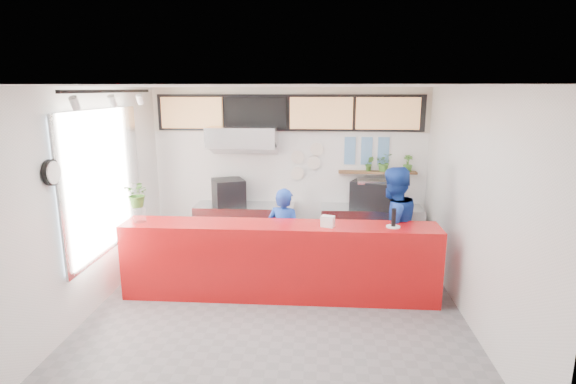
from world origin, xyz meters
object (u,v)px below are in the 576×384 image
at_px(panini_oven, 229,192).
at_px(staff_center, 284,236).
at_px(pepper_mill, 394,217).
at_px(service_counter, 280,261).
at_px(espresso_machine, 374,194).
at_px(staff_right, 392,228).

relative_size(panini_oven, staff_center, 0.35).
bearing_deg(pepper_mill, panini_oven, 145.61).
height_order(panini_oven, staff_center, staff_center).
xyz_separation_m(service_counter, espresso_machine, (1.54, 1.80, 0.59)).
xyz_separation_m(service_counter, staff_center, (0.03, 0.48, 0.21)).
height_order(staff_right, pepper_mill, staff_right).
relative_size(service_counter, espresso_machine, 6.02).
xyz_separation_m(panini_oven, pepper_mill, (2.67, -1.83, 0.10)).
relative_size(panini_oven, pepper_mill, 2.09).
distance_m(service_counter, panini_oven, 2.18).
bearing_deg(panini_oven, staff_center, -74.37).
height_order(espresso_machine, staff_center, staff_center).
distance_m(service_counter, espresso_machine, 2.44).
bearing_deg(espresso_machine, staff_right, -61.45).
relative_size(service_counter, staff_center, 2.97).
bearing_deg(service_counter, panini_oven, 121.20).
relative_size(service_counter, panini_oven, 8.57).
distance_m(service_counter, staff_center, 0.53).
bearing_deg(pepper_mill, staff_center, 161.81).
height_order(espresso_machine, staff_right, staff_right).
relative_size(espresso_machine, pepper_mill, 2.98).
height_order(service_counter, staff_right, staff_right).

